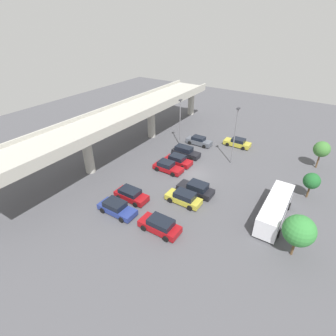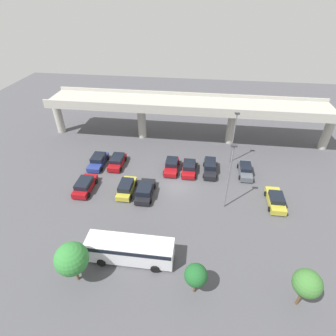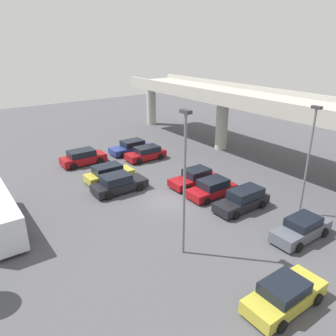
% 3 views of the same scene
% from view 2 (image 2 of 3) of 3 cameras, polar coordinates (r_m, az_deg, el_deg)
% --- Properties ---
extents(ground_plane, '(101.37, 101.37, 0.00)m').
position_cam_2_polar(ground_plane, '(36.81, 2.10, -4.12)').
color(ground_plane, '#4C4C51').
extents(highway_overpass, '(48.75, 6.79, 7.58)m').
position_cam_2_polar(highway_overpass, '(45.53, 4.04, 13.00)').
color(highway_overpass, '#ADAAA0').
rests_on(highway_overpass, ground_plane).
extents(parked_car_0, '(2.22, 4.87, 1.53)m').
position_cam_2_polar(parked_car_0, '(42.20, -14.96, 1.54)').
color(parked_car_0, navy).
rests_on(parked_car_0, ground_plane).
extents(parked_car_1, '(2.14, 4.48, 1.48)m').
position_cam_2_polar(parked_car_1, '(41.41, -11.00, 1.47)').
color(parked_car_1, maroon).
rests_on(parked_car_1, ground_plane).
extents(parked_car_2, '(2.07, 4.60, 1.61)m').
position_cam_2_polar(parked_car_2, '(35.92, -9.05, -4.20)').
color(parked_car_2, gold).
rests_on(parked_car_2, ground_plane).
extents(parked_car_3, '(2.23, 4.86, 1.64)m').
position_cam_2_polar(parked_car_3, '(35.08, -5.01, -4.96)').
color(parked_car_3, black).
rests_on(parked_car_3, ground_plane).
extents(parked_car_4, '(2.15, 4.59, 1.52)m').
position_cam_2_polar(parked_car_4, '(39.70, 0.79, 0.54)').
color(parked_car_4, maroon).
rests_on(parked_car_4, ground_plane).
extents(parked_car_5, '(2.16, 4.44, 1.52)m').
position_cam_2_polar(parked_car_5, '(39.36, 4.61, 0.06)').
color(parked_car_5, maroon).
rests_on(parked_car_5, ground_plane).
extents(parked_car_6, '(2.01, 4.80, 1.65)m').
position_cam_2_polar(parked_car_6, '(39.71, 9.13, 0.15)').
color(parked_car_6, black).
rests_on(parked_car_6, ground_plane).
extents(parked_car_7, '(1.98, 4.72, 1.52)m').
position_cam_2_polar(parked_car_7, '(40.43, 16.45, -0.39)').
color(parked_car_7, '#515660').
rests_on(parked_car_7, ground_plane).
extents(parked_car_8, '(2.09, 4.72, 1.51)m').
position_cam_2_polar(parked_car_8, '(36.42, 22.38, -6.42)').
color(parked_car_8, gold).
rests_on(parked_car_8, ground_plane).
extents(parked_car_9, '(2.22, 4.73, 1.61)m').
position_cam_2_polar(parked_car_9, '(37.59, -17.65, -3.59)').
color(parked_car_9, maroon).
rests_on(parked_car_9, ground_plane).
extents(shuttle_bus, '(8.83, 2.62, 2.59)m').
position_cam_2_polar(shuttle_bus, '(27.78, -8.30, -17.04)').
color(shuttle_bus, silver).
rests_on(shuttle_bus, ground_plane).
extents(lamp_post_near_aisle, '(0.70, 0.35, 9.11)m').
position_cam_2_polar(lamp_post_near_aisle, '(31.25, 13.24, -1.20)').
color(lamp_post_near_aisle, slate).
rests_on(lamp_post_near_aisle, ground_plane).
extents(lamp_post_mid_lot, '(0.70, 0.35, 8.38)m').
position_cam_2_polar(lamp_post_mid_lot, '(40.45, 14.14, 7.03)').
color(lamp_post_mid_lot, slate).
rests_on(lamp_post_mid_lot, ground_plane).
extents(tree_front_left, '(3.06, 3.06, 4.72)m').
position_cam_2_polar(tree_front_left, '(26.30, -20.25, -18.06)').
color(tree_front_left, brown).
rests_on(tree_front_left, ground_plane).
extents(tree_front_centre, '(2.07, 2.07, 3.57)m').
position_cam_2_polar(tree_front_centre, '(24.84, 6.07, -22.21)').
color(tree_front_centre, brown).
rests_on(tree_front_centre, ground_plane).
extents(tree_front_far_right, '(2.38, 2.38, 4.39)m').
position_cam_2_polar(tree_front_far_right, '(26.19, 28.03, -21.31)').
color(tree_front_far_right, brown).
rests_on(tree_front_far_right, ground_plane).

